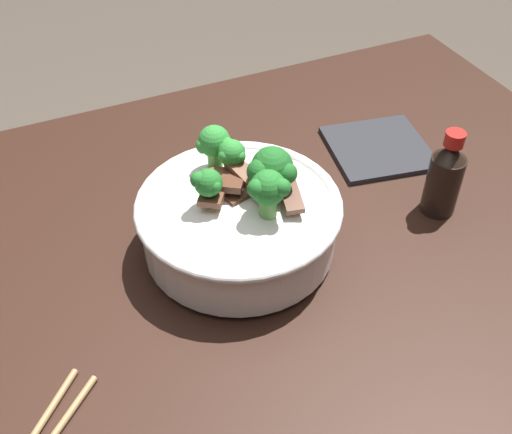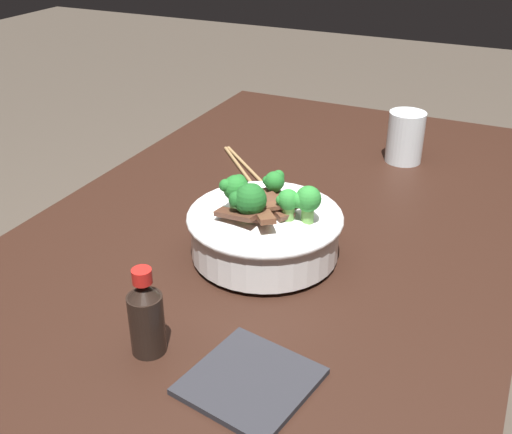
{
  "view_description": "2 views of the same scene",
  "coord_description": "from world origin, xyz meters",
  "px_view_note": "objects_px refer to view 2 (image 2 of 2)",
  "views": [
    {
      "loc": [
        0.09,
        0.47,
        1.3
      ],
      "look_at": [
        -0.14,
        -0.04,
        0.79
      ],
      "focal_mm": 43.65,
      "sensor_mm": 36.0,
      "label": 1
    },
    {
      "loc": [
        -0.86,
        -0.36,
        1.28
      ],
      "look_at": [
        -0.12,
        -0.01,
        0.84
      ],
      "focal_mm": 43.27,
      "sensor_mm": 36.0,
      "label": 2
    }
  ],
  "objects_px": {
    "soy_sauce_bottle": "(146,316)",
    "drinking_glass": "(405,140)",
    "folded_napkin": "(250,381)",
    "chopsticks_pair": "(243,167)",
    "rice_bowl": "(265,227)"
  },
  "relations": [
    {
      "from": "soy_sauce_bottle",
      "to": "folded_napkin",
      "type": "distance_m",
      "value": 0.15
    },
    {
      "from": "soy_sauce_bottle",
      "to": "folded_napkin",
      "type": "relative_size",
      "value": 0.87
    },
    {
      "from": "soy_sauce_bottle",
      "to": "folded_napkin",
      "type": "xyz_separation_m",
      "value": [
        -0.0,
        -0.14,
        -0.05
      ]
    },
    {
      "from": "chopsticks_pair",
      "to": "soy_sauce_bottle",
      "type": "distance_m",
      "value": 0.57
    },
    {
      "from": "rice_bowl",
      "to": "drinking_glass",
      "type": "height_order",
      "value": "rice_bowl"
    },
    {
      "from": "chopsticks_pair",
      "to": "drinking_glass",
      "type": "bearing_deg",
      "value": -57.92
    },
    {
      "from": "drinking_glass",
      "to": "folded_napkin",
      "type": "xyz_separation_m",
      "value": [
        -0.73,
        0.0,
        -0.04
      ]
    },
    {
      "from": "drinking_glass",
      "to": "folded_napkin",
      "type": "height_order",
      "value": "drinking_glass"
    },
    {
      "from": "rice_bowl",
      "to": "folded_napkin",
      "type": "height_order",
      "value": "rice_bowl"
    },
    {
      "from": "drinking_glass",
      "to": "folded_napkin",
      "type": "relative_size",
      "value": 0.77
    },
    {
      "from": "soy_sauce_bottle",
      "to": "folded_napkin",
      "type": "height_order",
      "value": "soy_sauce_bottle"
    },
    {
      "from": "folded_napkin",
      "to": "soy_sauce_bottle",
      "type": "bearing_deg",
      "value": 89.96
    },
    {
      "from": "drinking_glass",
      "to": "soy_sauce_bottle",
      "type": "xyz_separation_m",
      "value": [
        -0.73,
        0.14,
        0.01
      ]
    },
    {
      "from": "soy_sauce_bottle",
      "to": "drinking_glass",
      "type": "bearing_deg",
      "value": -11.22
    },
    {
      "from": "rice_bowl",
      "to": "folded_napkin",
      "type": "relative_size",
      "value": 1.74
    }
  ]
}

